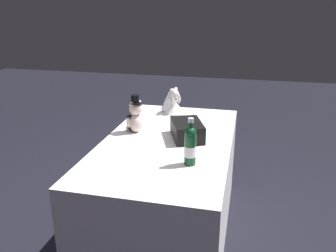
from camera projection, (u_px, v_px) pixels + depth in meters
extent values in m
plane|color=black|center=(168.00, 232.00, 2.67)|extent=(12.00, 12.00, 0.00)
cube|color=white|center=(168.00, 188.00, 2.54)|extent=(1.62, 0.88, 0.77)
ellipsoid|color=silver|center=(136.00, 123.00, 2.53)|extent=(0.11, 0.10, 0.14)
cube|color=black|center=(134.00, 122.00, 2.55)|extent=(0.10, 0.09, 0.10)
sphere|color=silver|center=(136.00, 108.00, 2.49)|extent=(0.10, 0.10, 0.10)
sphere|color=silver|center=(133.00, 108.00, 2.53)|extent=(0.04, 0.04, 0.04)
sphere|color=silver|center=(139.00, 103.00, 2.50)|extent=(0.04, 0.04, 0.04)
sphere|color=silver|center=(131.00, 104.00, 2.46)|extent=(0.04, 0.04, 0.04)
ellipsoid|color=silver|center=(141.00, 120.00, 2.57)|extent=(0.03, 0.03, 0.08)
ellipsoid|color=silver|center=(128.00, 122.00, 2.51)|extent=(0.03, 0.03, 0.08)
sphere|color=silver|center=(136.00, 126.00, 2.61)|extent=(0.04, 0.04, 0.04)
sphere|color=silver|center=(129.00, 128.00, 2.57)|extent=(0.04, 0.04, 0.04)
cylinder|color=black|center=(135.00, 103.00, 2.48)|extent=(0.10, 0.10, 0.01)
cylinder|color=black|center=(135.00, 99.00, 2.47)|extent=(0.06, 0.06, 0.05)
cone|color=white|center=(174.00, 106.00, 2.98)|extent=(0.19, 0.19, 0.13)
ellipsoid|color=white|center=(174.00, 100.00, 2.96)|extent=(0.08, 0.07, 0.06)
sphere|color=silver|center=(174.00, 94.00, 2.94)|extent=(0.09, 0.09, 0.09)
sphere|color=silver|center=(178.00, 95.00, 2.93)|extent=(0.04, 0.04, 0.04)
sphere|color=silver|center=(172.00, 91.00, 2.91)|extent=(0.03, 0.03, 0.03)
sphere|color=silver|center=(176.00, 89.00, 2.96)|extent=(0.03, 0.03, 0.03)
ellipsoid|color=silver|center=(173.00, 102.00, 2.91)|extent=(0.03, 0.03, 0.07)
ellipsoid|color=silver|center=(179.00, 99.00, 2.99)|extent=(0.03, 0.03, 0.07)
cone|color=white|center=(169.00, 100.00, 2.99)|extent=(0.18, 0.18, 0.15)
cylinder|color=#114423|center=(190.00, 150.00, 2.01)|extent=(0.07, 0.07, 0.19)
sphere|color=#114423|center=(191.00, 133.00, 1.97)|extent=(0.07, 0.07, 0.07)
cylinder|color=#114423|center=(191.00, 125.00, 1.96)|extent=(0.03, 0.03, 0.07)
cylinder|color=silver|center=(191.00, 120.00, 1.95)|extent=(0.03, 0.03, 0.03)
cylinder|color=white|center=(190.00, 151.00, 2.01)|extent=(0.07, 0.07, 0.07)
cylinder|color=black|center=(184.00, 121.00, 2.78)|extent=(0.07, 0.14, 0.01)
cone|color=silver|center=(193.00, 120.00, 2.79)|extent=(0.01, 0.01, 0.01)
cube|color=black|center=(187.00, 130.00, 2.42)|extent=(0.36, 0.29, 0.12)
cube|color=#B7B7BF|center=(175.00, 127.00, 2.47)|extent=(0.04, 0.02, 0.03)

